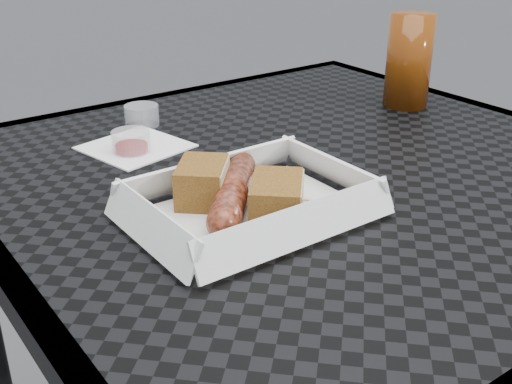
{
  "coord_description": "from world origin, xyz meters",
  "views": [
    {
      "loc": [
        -0.5,
        -0.56,
        1.05
      ],
      "look_at": [
        -0.14,
        -0.08,
        0.78
      ],
      "focal_mm": 45.0,
      "sensor_mm": 36.0,
      "label": 1
    }
  ],
  "objects_px": {
    "patio_table": "(310,218)",
    "food_tray": "(250,213)",
    "bratwurst": "(233,192)",
    "drink_glass": "(409,60)"
  },
  "relations": [
    {
      "from": "patio_table",
      "to": "food_tray",
      "type": "bearing_deg",
      "value": -155.33
    },
    {
      "from": "bratwurst",
      "to": "drink_glass",
      "type": "bearing_deg",
      "value": 18.82
    },
    {
      "from": "food_tray",
      "to": "drink_glass",
      "type": "distance_m",
      "value": 0.46
    },
    {
      "from": "bratwurst",
      "to": "food_tray",
      "type": "bearing_deg",
      "value": -70.84
    },
    {
      "from": "bratwurst",
      "to": "drink_glass",
      "type": "xyz_separation_m",
      "value": [
        0.43,
        0.15,
        0.05
      ]
    },
    {
      "from": "patio_table",
      "to": "bratwurst",
      "type": "bearing_deg",
      "value": -163.6
    },
    {
      "from": "food_tray",
      "to": "bratwurst",
      "type": "distance_m",
      "value": 0.03
    },
    {
      "from": "bratwurst",
      "to": "drink_glass",
      "type": "distance_m",
      "value": 0.46
    },
    {
      "from": "bratwurst",
      "to": "patio_table",
      "type": "bearing_deg",
      "value": 16.4
    },
    {
      "from": "patio_table",
      "to": "bratwurst",
      "type": "height_order",
      "value": "bratwurst"
    }
  ]
}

